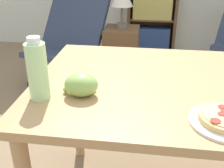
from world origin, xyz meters
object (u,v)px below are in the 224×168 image
(side_table, at_px, (121,56))
(drink_bottle, at_px, (37,70))
(lounge_chair_near, at_px, (69,58))
(bookshelf, at_px, (153,5))
(grape_bunch, at_px, (81,85))

(side_table, bearing_deg, drink_bottle, -94.03)
(drink_bottle, distance_m, side_table, 1.90)
(side_table, bearing_deg, lounge_chair_near, -165.61)
(drink_bottle, relative_size, lounge_chair_near, 0.27)
(drink_bottle, bearing_deg, bookshelf, 81.50)
(lounge_chair_near, bearing_deg, drink_bottle, -61.64)
(lounge_chair_near, relative_size, side_table, 1.55)
(bookshelf, bearing_deg, drink_bottle, -98.50)
(grape_bunch, relative_size, lounge_chair_near, 0.16)
(grape_bunch, distance_m, bookshelf, 2.79)
(grape_bunch, distance_m, drink_bottle, 0.17)
(bookshelf, xyz_separation_m, side_table, (-0.29, -1.01, -0.33))
(lounge_chair_near, relative_size, bookshelf, 0.68)
(grape_bunch, height_order, lounge_chair_near, lounge_chair_near)
(drink_bottle, xyz_separation_m, lounge_chair_near, (-0.39, 1.67, -0.60))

